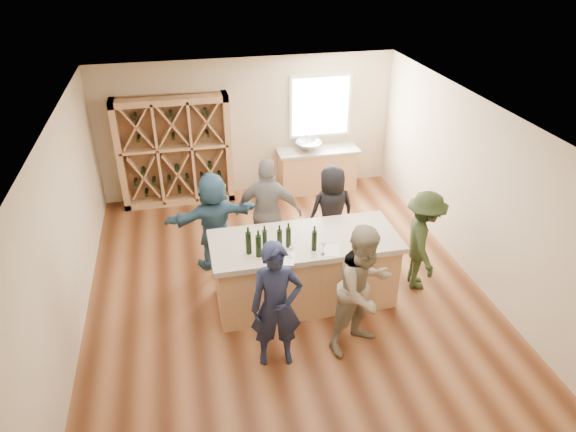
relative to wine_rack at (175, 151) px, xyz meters
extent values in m
cube|color=brown|center=(1.50, -3.27, -1.15)|extent=(6.00, 7.00, 0.10)
cube|color=white|center=(1.50, -3.27, 1.75)|extent=(6.00, 7.00, 0.10)
cube|color=beige|center=(1.50, 0.28, 0.30)|extent=(6.00, 0.10, 2.80)
cube|color=beige|center=(1.50, -6.82, 0.30)|extent=(6.00, 0.10, 2.80)
cube|color=beige|center=(-1.55, -3.27, 0.30)|extent=(0.10, 7.00, 2.80)
cube|color=beige|center=(4.55, -3.27, 0.30)|extent=(0.10, 7.00, 2.80)
cube|color=white|center=(3.00, 0.20, 0.65)|extent=(1.30, 0.06, 1.30)
cube|color=white|center=(3.00, 0.17, 0.65)|extent=(1.18, 0.01, 1.18)
cube|color=tan|center=(0.00, 0.00, 0.00)|extent=(2.20, 0.45, 2.20)
cube|color=tan|center=(2.90, -0.07, -0.67)|extent=(1.60, 0.58, 0.86)
cube|color=#AEA28F|center=(2.90, -0.07, -0.21)|extent=(1.70, 0.62, 0.06)
imported|color=silver|center=(2.70, -0.07, -0.09)|extent=(0.54, 0.54, 0.19)
cylinder|color=silver|center=(2.70, 0.11, -0.03)|extent=(0.02, 0.02, 0.30)
cube|color=tan|center=(1.72, -3.65, -0.60)|extent=(2.60, 1.00, 1.00)
cube|color=#AEA28F|center=(1.72, -3.65, -0.06)|extent=(2.72, 1.12, 0.08)
cylinder|color=black|center=(0.88, -3.83, 0.14)|extent=(0.10, 0.10, 0.33)
cylinder|color=black|center=(1.00, -3.94, 0.14)|extent=(0.10, 0.10, 0.32)
cylinder|color=black|center=(1.12, -3.74, 0.12)|extent=(0.08, 0.08, 0.27)
cylinder|color=black|center=(1.31, -3.83, 0.13)|extent=(0.08, 0.08, 0.30)
cylinder|color=black|center=(1.45, -3.79, 0.13)|extent=(0.09, 0.09, 0.30)
cone|color=white|center=(1.41, -4.08, 0.06)|extent=(0.08, 0.08, 0.16)
cone|color=white|center=(1.87, -4.09, 0.06)|extent=(0.06, 0.06, 0.16)
cone|color=white|center=(2.42, -4.12, 0.07)|extent=(0.08, 0.08, 0.18)
cone|color=white|center=(2.65, -3.91, 0.06)|extent=(0.07, 0.07, 0.17)
cube|color=white|center=(1.35, -4.07, -0.02)|extent=(0.32, 0.38, 0.00)
cube|color=white|center=(2.01, -4.02, -0.02)|extent=(0.28, 0.34, 0.00)
cube|color=white|center=(2.54, -4.03, -0.02)|extent=(0.32, 0.37, 0.00)
imported|color=#191E38|center=(1.07, -4.79, -0.21)|extent=(0.69, 0.54, 1.78)
imported|color=gray|center=(2.23, -4.75, -0.18)|extent=(1.02, 0.81, 1.84)
imported|color=#263319|center=(3.56, -3.68, -0.29)|extent=(0.73, 1.14, 1.63)
imported|color=slate|center=(1.40, -2.50, -0.18)|extent=(1.20, 0.86, 1.85)
imported|color=black|center=(2.48, -2.48, -0.29)|extent=(0.83, 0.57, 1.62)
imported|color=#335972|center=(0.52, -2.43, -0.27)|extent=(1.62, 0.81, 1.67)
cylinder|color=black|center=(1.77, -3.95, 0.13)|extent=(0.07, 0.07, 0.30)
camera|label=1|loc=(0.14, -9.65, 3.90)|focal=32.00mm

